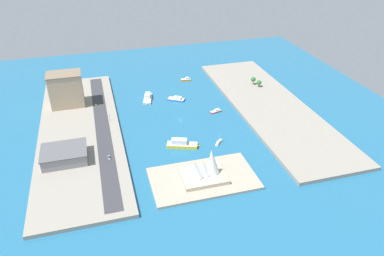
{
  "coord_description": "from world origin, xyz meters",
  "views": [
    {
      "loc": [
        72.32,
        296.51,
        170.71
      ],
      "look_at": [
        -3.37,
        28.77,
        6.03
      ],
      "focal_mm": 34.19,
      "sensor_mm": 36.0,
      "label": 1
    }
  ],
  "objects_px": {
    "van_white": "(109,158)",
    "traffic_light_waterfront": "(110,117)",
    "water_taxi_orange": "(186,79)",
    "catamaran_blue": "(176,99)",
    "ferry_yellow_fast": "(181,144)",
    "tugboat_red": "(216,111)",
    "sailboat_small_white": "(219,142)",
    "taxi_yellow_cab": "(96,104)",
    "apartment_midrise_tan": "(66,89)",
    "warehouse_low_gray": "(64,155)",
    "ferry_white_commuter": "(148,98)",
    "opera_landmark": "(203,169)"
  },
  "relations": [
    {
      "from": "water_taxi_orange",
      "to": "catamaran_blue",
      "type": "xyz_separation_m",
      "value": [
        22.87,
        47.15,
        -0.04
      ]
    },
    {
      "from": "traffic_light_waterfront",
      "to": "water_taxi_orange",
      "type": "bearing_deg",
      "value": -140.08
    },
    {
      "from": "ferry_yellow_fast",
      "to": "taxi_yellow_cab",
      "type": "distance_m",
      "value": 113.81
    },
    {
      "from": "ferry_white_commuter",
      "to": "apartment_midrise_tan",
      "type": "bearing_deg",
      "value": -2.38
    },
    {
      "from": "apartment_midrise_tan",
      "to": "warehouse_low_gray",
      "type": "relative_size",
      "value": 0.97
    },
    {
      "from": "warehouse_low_gray",
      "to": "traffic_light_waterfront",
      "type": "distance_m",
      "value": 66.55
    },
    {
      "from": "van_white",
      "to": "warehouse_low_gray",
      "type": "bearing_deg",
      "value": -12.74
    },
    {
      "from": "ferry_yellow_fast",
      "to": "opera_landmark",
      "type": "relative_size",
      "value": 0.85
    },
    {
      "from": "water_taxi_orange",
      "to": "sailboat_small_white",
      "type": "xyz_separation_m",
      "value": [
        7.89,
        138.25,
        -0.47
      ]
    },
    {
      "from": "ferry_white_commuter",
      "to": "van_white",
      "type": "bearing_deg",
      "value": 64.67
    },
    {
      "from": "ferry_white_commuter",
      "to": "traffic_light_waterfront",
      "type": "relative_size",
      "value": 3.91
    },
    {
      "from": "tugboat_red",
      "to": "apartment_midrise_tan",
      "type": "distance_m",
      "value": 149.54
    },
    {
      "from": "catamaran_blue",
      "to": "van_white",
      "type": "distance_m",
      "value": 121.05
    },
    {
      "from": "traffic_light_waterfront",
      "to": "taxi_yellow_cab",
      "type": "bearing_deg",
      "value": -73.84
    },
    {
      "from": "apartment_midrise_tan",
      "to": "water_taxi_orange",
      "type": "bearing_deg",
      "value": -165.31
    },
    {
      "from": "warehouse_low_gray",
      "to": "traffic_light_waterfront",
      "type": "xyz_separation_m",
      "value": [
        -39.13,
        -53.83,
        -0.57
      ]
    },
    {
      "from": "sailboat_small_white",
      "to": "van_white",
      "type": "relative_size",
      "value": 2.13
    },
    {
      "from": "ferry_yellow_fast",
      "to": "water_taxi_orange",
      "type": "xyz_separation_m",
      "value": [
        -39.86,
        -134.64,
        -1.22
      ]
    },
    {
      "from": "apartment_midrise_tan",
      "to": "opera_landmark",
      "type": "xyz_separation_m",
      "value": [
        -95.83,
        147.35,
        -10.38
      ]
    },
    {
      "from": "water_taxi_orange",
      "to": "opera_landmark",
      "type": "distance_m",
      "value": 185.46
    },
    {
      "from": "catamaran_blue",
      "to": "water_taxi_orange",
      "type": "bearing_deg",
      "value": -115.87
    },
    {
      "from": "van_white",
      "to": "traffic_light_waterfront",
      "type": "bearing_deg",
      "value": -95.56
    },
    {
      "from": "water_taxi_orange",
      "to": "ferry_white_commuter",
      "type": "xyz_separation_m",
      "value": [
        51.76,
        37.78,
        0.71
      ]
    },
    {
      "from": "catamaran_blue",
      "to": "warehouse_low_gray",
      "type": "bearing_deg",
      "value": 37.74
    },
    {
      "from": "tugboat_red",
      "to": "warehouse_low_gray",
      "type": "height_order",
      "value": "warehouse_low_gray"
    },
    {
      "from": "taxi_yellow_cab",
      "to": "traffic_light_waterfront",
      "type": "xyz_separation_m",
      "value": [
        -10.85,
        37.46,
        3.4
      ]
    },
    {
      "from": "water_taxi_orange",
      "to": "sailboat_small_white",
      "type": "relative_size",
      "value": 1.26
    },
    {
      "from": "water_taxi_orange",
      "to": "warehouse_low_gray",
      "type": "relative_size",
      "value": 0.38
    },
    {
      "from": "ferry_yellow_fast",
      "to": "van_white",
      "type": "height_order",
      "value": "ferry_yellow_fast"
    },
    {
      "from": "ferry_yellow_fast",
      "to": "opera_landmark",
      "type": "bearing_deg",
      "value": 95.13
    },
    {
      "from": "tugboat_red",
      "to": "sailboat_small_white",
      "type": "bearing_deg",
      "value": 73.32
    },
    {
      "from": "sailboat_small_white",
      "to": "traffic_light_waterfront",
      "type": "bearing_deg",
      "value": -34.49
    },
    {
      "from": "ferry_yellow_fast",
      "to": "opera_landmark",
      "type": "distance_m",
      "value": 47.89
    },
    {
      "from": "ferry_yellow_fast",
      "to": "warehouse_low_gray",
      "type": "relative_size",
      "value": 0.8
    },
    {
      "from": "tugboat_red",
      "to": "ferry_yellow_fast",
      "type": "height_order",
      "value": "ferry_yellow_fast"
    },
    {
      "from": "van_white",
      "to": "traffic_light_waterfront",
      "type": "relative_size",
      "value": 0.75
    },
    {
      "from": "apartment_midrise_tan",
      "to": "taxi_yellow_cab",
      "type": "height_order",
      "value": "apartment_midrise_tan"
    },
    {
      "from": "water_taxi_orange",
      "to": "catamaran_blue",
      "type": "distance_m",
      "value": 52.41
    },
    {
      "from": "catamaran_blue",
      "to": "warehouse_low_gray",
      "type": "distance_m",
      "value": 139.95
    },
    {
      "from": "tugboat_red",
      "to": "sailboat_small_white",
      "type": "height_order",
      "value": "sailboat_small_white"
    },
    {
      "from": "catamaran_blue",
      "to": "sailboat_small_white",
      "type": "distance_m",
      "value": 92.32
    },
    {
      "from": "tugboat_red",
      "to": "ferry_yellow_fast",
      "type": "distance_m",
      "value": 70.18
    },
    {
      "from": "taxi_yellow_cab",
      "to": "water_taxi_orange",
      "type": "bearing_deg",
      "value": -158.49
    },
    {
      "from": "sailboat_small_white",
      "to": "water_taxi_orange",
      "type": "bearing_deg",
      "value": -93.27
    },
    {
      "from": "ferry_yellow_fast",
      "to": "traffic_light_waterfront",
      "type": "xyz_separation_m",
      "value": [
        54.42,
        -55.75,
        4.82
      ]
    },
    {
      "from": "tugboat_red",
      "to": "apartment_midrise_tan",
      "type": "bearing_deg",
      "value": -19.41
    },
    {
      "from": "warehouse_low_gray",
      "to": "catamaran_blue",
      "type": "bearing_deg",
      "value": -142.26
    },
    {
      "from": "opera_landmark",
      "to": "apartment_midrise_tan",
      "type": "bearing_deg",
      "value": -56.96
    },
    {
      "from": "taxi_yellow_cab",
      "to": "traffic_light_waterfront",
      "type": "bearing_deg",
      "value": 106.16
    },
    {
      "from": "taxi_yellow_cab",
      "to": "traffic_light_waterfront",
      "type": "relative_size",
      "value": 0.67
    }
  ]
}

